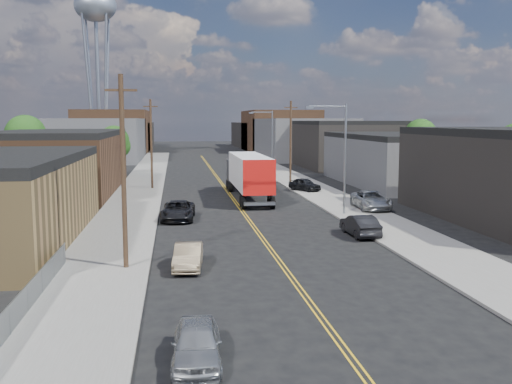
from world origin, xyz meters
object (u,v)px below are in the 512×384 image
object	(u,v)px
water_tower	(95,12)
car_right_lot_a	(371,200)
car_right_oncoming	(360,225)
car_left_b	(188,256)
car_left_a	(197,343)
car_left_c	(178,211)
semi_truck	(247,173)
car_ahead_truck	(261,179)
car_right_lot_c	(305,184)

from	to	relation	value
water_tower	car_right_lot_a	distance (m)	94.11
car_right_oncoming	car_left_b	bearing A→B (deg)	29.37
car_right_oncoming	car_right_lot_a	bearing A→B (deg)	-114.49
car_left_a	car_left_c	bearing A→B (deg)	93.72
semi_truck	car_ahead_truck	distance (m)	11.03
car_ahead_truck	car_right_oncoming	bearing A→B (deg)	-83.16
semi_truck	car_left_c	distance (m)	13.93
car_right_oncoming	car_right_lot_a	world-z (taller)	car_right_lot_a
car_left_c	car_ahead_truck	size ratio (longest dim) A/B	0.96
car_left_c	car_right_lot_c	size ratio (longest dim) A/B	1.33
water_tower	semi_truck	xyz separation A→B (m)	(23.50, -73.45, -28.16)
car_left_b	water_tower	bearing A→B (deg)	104.64
water_tower	car_left_b	xyz separation A→B (m)	(17.00, -100.17, -29.99)
car_right_lot_a	car_ahead_truck	size ratio (longest dim) A/B	0.99
car_right_lot_a	car_right_lot_c	bearing A→B (deg)	104.72
car_right_lot_a	car_left_c	bearing A→B (deg)	-168.80
water_tower	semi_truck	size ratio (longest dim) A/B	2.22
semi_truck	car_ahead_truck	xyz separation A→B (m)	(3.00, 10.47, -1.72)
car_ahead_truck	car_left_b	bearing A→B (deg)	-101.45
car_right_oncoming	water_tower	bearing A→B (deg)	-74.32
car_right_lot_a	car_ahead_truck	xyz separation A→B (m)	(-6.50, 19.99, -0.15)
water_tower	car_left_a	distance (m)	117.18
car_left_b	car_right_oncoming	world-z (taller)	car_right_oncoming
car_right_lot_a	car_left_b	bearing A→B (deg)	-130.15
car_right_lot_a	car_ahead_truck	world-z (taller)	car_right_lot_a
water_tower	car_left_a	xyz separation A→B (m)	(17.00, -112.00, -29.98)
semi_truck	car_right_lot_a	size ratio (longest dim) A/B	3.02
water_tower	car_right_lot_a	xyz separation A→B (m)	(33.00, -82.96, -29.73)
water_tower	car_left_b	distance (m)	105.94
car_left_b	car_ahead_truck	xyz separation A→B (m)	(9.50, 37.19, 0.11)
car_left_a	car_right_lot_c	xyz separation A→B (m)	(13.20, 42.26, 0.17)
semi_truck	car_right_lot_a	bearing A→B (deg)	-44.93
semi_truck	car_right_oncoming	distance (m)	20.54
semi_truck	car_left_b	xyz separation A→B (m)	(-6.50, -26.72, -1.83)
water_tower	car_left_c	bearing A→B (deg)	-79.03
water_tower	car_right_lot_c	world-z (taller)	water_tower
water_tower	car_left_b	size ratio (longest dim) A/B	9.29
semi_truck	car_left_c	bearing A→B (deg)	-120.05
water_tower	car_right_oncoming	size ratio (longest dim) A/B	8.48
car_left_b	car_right_lot_a	distance (m)	23.50
car_right_oncoming	car_right_lot_c	distance (m)	23.59
semi_truck	car_right_lot_c	xyz separation A→B (m)	(6.70, 3.72, -1.66)
water_tower	car_left_c	world-z (taller)	water_tower
car_left_a	car_ahead_truck	size ratio (longest dim) A/B	0.70
car_right_lot_c	car_right_oncoming	bearing A→B (deg)	-123.45
car_right_oncoming	car_ahead_truck	bearing A→B (deg)	-87.40
car_left_b	car_left_c	size ratio (longest dim) A/B	0.75
car_right_lot_c	car_right_lot_a	bearing A→B (deg)	-107.61
semi_truck	car_left_b	size ratio (longest dim) A/B	4.19
car_right_lot_a	car_right_lot_c	size ratio (longest dim) A/B	1.38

